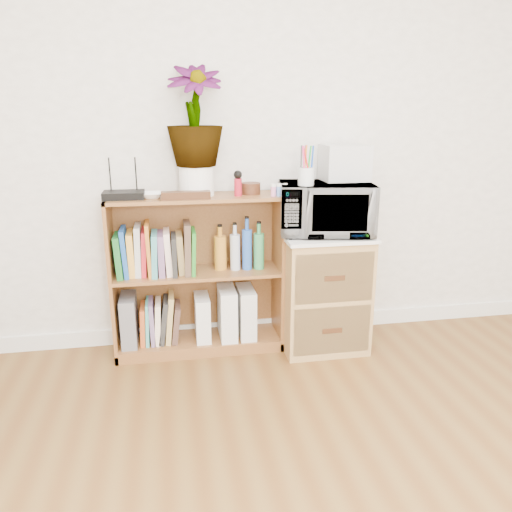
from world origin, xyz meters
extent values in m
cube|color=white|center=(0.00, 2.24, 0.05)|extent=(4.00, 0.02, 0.10)
cube|color=brown|center=(-0.35, 2.10, 0.47)|extent=(1.00, 0.30, 0.95)
cube|color=#9E7542|center=(0.40, 2.02, 0.35)|extent=(0.50, 0.45, 0.70)
imported|color=silver|center=(0.40, 2.02, 0.87)|extent=(0.59, 0.45, 0.30)
cylinder|color=white|center=(0.26, 1.95, 1.07)|extent=(0.09, 0.09, 0.10)
cube|color=silver|center=(0.54, 2.11, 1.12)|extent=(0.26, 0.22, 0.21)
cube|color=black|center=(-0.74, 2.08, 0.97)|extent=(0.22, 0.15, 0.04)
imported|color=white|center=(-0.59, 2.07, 0.97)|extent=(0.13, 0.13, 0.03)
cylinder|color=white|center=(-0.34, 2.12, 1.03)|extent=(0.19, 0.19, 0.17)
imported|color=#376C2B|center=(-0.34, 2.12, 1.39)|extent=(0.31, 0.31, 0.55)
cube|color=#361A0E|center=(-0.40, 2.00, 0.97)|extent=(0.27, 0.07, 0.04)
cylinder|color=#AB1528|center=(-0.11, 2.06, 1.00)|extent=(0.04, 0.04, 0.10)
cylinder|color=#34190E|center=(-0.03, 2.11, 0.98)|extent=(0.11, 0.11, 0.07)
cube|color=pink|center=(0.12, 2.01, 0.98)|extent=(0.10, 0.04, 0.05)
cube|color=slate|center=(-0.77, 2.10, 0.22)|extent=(0.09, 0.24, 0.30)
cube|color=white|center=(-0.33, 2.09, 0.21)|extent=(0.09, 0.22, 0.27)
cube|color=silver|center=(-0.18, 2.09, 0.23)|extent=(0.10, 0.25, 0.31)
cube|color=silver|center=(-0.06, 2.09, 0.22)|extent=(0.10, 0.24, 0.31)
cube|color=#1C6B29|center=(-0.79, 2.10, 0.62)|extent=(0.04, 0.20, 0.25)
cube|color=#1C4EA9|center=(-0.76, 2.10, 0.64)|extent=(0.04, 0.20, 0.28)
cube|color=gold|center=(-0.72, 2.10, 0.62)|extent=(0.04, 0.20, 0.25)
cube|color=beige|center=(-0.69, 2.10, 0.64)|extent=(0.04, 0.20, 0.29)
cube|color=red|center=(-0.65, 2.10, 0.63)|extent=(0.04, 0.20, 0.26)
cube|color=#C06E22|center=(-0.62, 2.10, 0.65)|extent=(0.03, 0.20, 0.31)
cube|color=teal|center=(-0.59, 2.10, 0.62)|extent=(0.04, 0.20, 0.25)
cube|color=slate|center=(-0.56, 2.10, 0.62)|extent=(0.04, 0.20, 0.24)
cube|color=#FBD7C3|center=(-0.52, 2.10, 0.63)|extent=(0.04, 0.20, 0.25)
cube|color=#242424|center=(-0.48, 2.10, 0.62)|extent=(0.03, 0.20, 0.23)
cube|color=tan|center=(-0.45, 2.10, 0.61)|extent=(0.05, 0.20, 0.23)
cube|color=brown|center=(-0.41, 2.10, 0.65)|extent=(0.04, 0.20, 0.30)
cube|color=#227F21|center=(-0.37, 2.10, 0.63)|extent=(0.03, 0.20, 0.26)
cylinder|color=#C17C24|center=(-0.21, 2.10, 0.63)|extent=(0.07, 0.07, 0.26)
cylinder|color=silver|center=(-0.12, 2.10, 0.64)|extent=(0.06, 0.06, 0.28)
cylinder|color=blue|center=(-0.05, 2.10, 0.66)|extent=(0.06, 0.06, 0.31)
cylinder|color=#349152|center=(0.02, 2.10, 0.64)|extent=(0.06, 0.06, 0.28)
cube|color=#BC5021|center=(-0.69, 2.10, 0.19)|extent=(0.04, 0.19, 0.23)
cube|color=teal|center=(-0.66, 2.10, 0.20)|extent=(0.03, 0.19, 0.26)
cube|color=slate|center=(-0.63, 2.10, 0.20)|extent=(0.03, 0.19, 0.26)
cube|color=#FFE5C6|center=(-0.60, 2.10, 0.20)|extent=(0.05, 0.19, 0.25)
cube|color=#2A2A2A|center=(-0.56, 2.10, 0.20)|extent=(0.07, 0.19, 0.27)
cube|color=tan|center=(-0.53, 2.10, 0.22)|extent=(0.06, 0.19, 0.30)
cube|color=#4C332B|center=(-0.49, 2.10, 0.18)|extent=(0.06, 0.19, 0.23)
camera|label=1|loc=(-0.50, -0.73, 1.42)|focal=35.00mm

